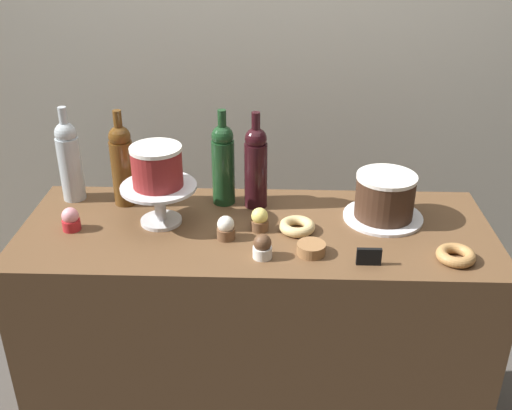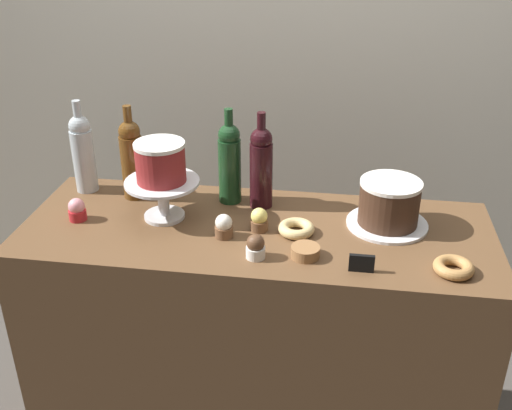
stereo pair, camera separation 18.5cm
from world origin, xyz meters
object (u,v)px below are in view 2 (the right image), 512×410
Objects in this scene: wine_bottle_clear at (83,152)px; cake_stand_pedestal at (163,192)px; chocolate_round_cake at (389,202)px; cookie_stack at (305,252)px; cupcake_lemon at (259,220)px; donut_glazed at (296,229)px; wine_bottle_amber at (132,158)px; wine_bottle_dark_red at (261,166)px; white_layer_cake at (160,162)px; cupcake_vanilla at (224,226)px; wine_bottle_green at (230,161)px; cupcake_strawberry at (77,210)px; donut_maple at (454,267)px; cupcake_chocolate at (256,247)px; price_sign_chalkboard at (362,263)px.

cake_stand_pedestal is at bearing -26.20° from wine_bottle_clear.
cookie_stack is at bearing -137.05° from chocolate_round_cake.
cupcake_lemon is 0.12m from donut_glazed.
wine_bottle_amber is 0.44m from wine_bottle_dark_red.
wine_bottle_clear reaches higher than cake_stand_pedestal.
white_layer_cake reaches higher than cupcake_vanilla.
wine_bottle_green is 2.91× the size of donut_glazed.
cupcake_strawberry is 1.16m from donut_maple.
white_layer_cake is 0.28m from cupcake_vanilla.
white_layer_cake is 0.37m from wine_bottle_clear.
wine_bottle_green is 0.51m from cupcake_strawberry.
white_layer_cake is at bearing 173.26° from cupcake_lemon.
chocolate_round_cake is 2.55× the size of cupcake_strawberry.
wine_bottle_green is 4.38× the size of cupcake_chocolate.
wine_bottle_amber is 3.87× the size of cookie_stack.
donut_maple is (1.20, -0.36, -0.13)m from wine_bottle_clear.
cake_stand_pedestal is 1.50× the size of white_layer_cake.
cookie_stack is (0.04, -0.13, 0.00)m from donut_glazed.
price_sign_chalkboard is (0.63, -0.23, -0.17)m from white_layer_cake.
cake_stand_pedestal is 0.37m from wine_bottle_clear.
cupcake_strawberry is at bearing -161.80° from wine_bottle_dark_red.
donut_glazed is (0.76, -0.20, -0.13)m from wine_bottle_clear.
cupcake_strawberry is at bearing -155.77° from wine_bottle_green.
wine_bottle_clear is at bearing 162.85° from cupcake_lemon.
wine_bottle_dark_red is 0.26m from cupcake_vanilla.
cupcake_chocolate reaches higher than donut_glazed.
donut_maple is (0.69, -0.34, -0.13)m from wine_bottle_green.
cupcake_chocolate is (0.47, -0.33, -0.11)m from wine_bottle_amber.
cupcake_strawberry is 1.00× the size of cupcake_lemon.
wine_bottle_clear is 4.38× the size of cupcake_vanilla.
wine_bottle_clear reaches higher than white_layer_cake.
donut_glazed is at bearing -38.32° from wine_bottle_green.
cupcake_chocolate is at bearing -35.21° from wine_bottle_amber.
cupcake_chocolate is (0.33, -0.20, -0.16)m from white_layer_cake.
donut_maple is 1.33× the size of cookie_stack.
wine_bottle_dark_red is at bearing -2.78° from wine_bottle_clear.
cupcake_vanilla is (0.03, -0.24, -0.11)m from wine_bottle_green.
cupcake_lemon is 0.66× the size of donut_maple.
white_layer_cake is 0.33m from wine_bottle_dark_red.
wine_bottle_amber is 4.65× the size of price_sign_chalkboard.
wine_bottle_green reaches higher than cake_stand_pedestal.
cookie_stack is at bearing -22.78° from wine_bottle_clear.
cookie_stack is (0.17, -0.30, -0.13)m from wine_bottle_dark_red.
cupcake_vanilla is 0.88× the size of cookie_stack.
cupcake_vanilla is 1.06× the size of price_sign_chalkboard.
cupcake_lemon is at bearing -17.15° from wine_bottle_clear.
cupcake_lemon is at bearing -6.74° from cake_stand_pedestal.
cake_stand_pedestal is 0.25m from wine_bottle_green.
price_sign_chalkboard is at bearing -40.65° from wine_bottle_green.
chocolate_round_cake is at bearing 4.14° from white_layer_cake.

